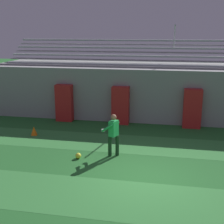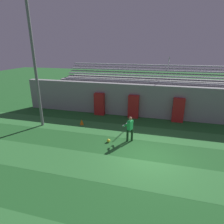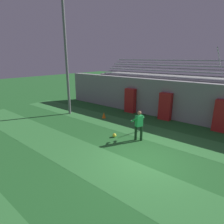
{
  "view_description": "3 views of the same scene",
  "coord_description": "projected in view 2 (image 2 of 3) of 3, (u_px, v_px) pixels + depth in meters",
  "views": [
    {
      "loc": [
        0.69,
        -9.45,
        4.74
      ],
      "look_at": [
        -1.48,
        1.97,
        1.68
      ],
      "focal_mm": 50.0,
      "sensor_mm": 36.0,
      "label": 1
    },
    {
      "loc": [
        0.31,
        -9.1,
        5.74
      ],
      "look_at": [
        -2.6,
        1.89,
        1.79
      ],
      "focal_mm": 30.0,
      "sensor_mm": 36.0,
      "label": 2
    },
    {
      "loc": [
        3.53,
        -6.54,
        4.36
      ],
      "look_at": [
        -3.17,
        1.57,
        1.3
      ],
      "focal_mm": 30.0,
      "sensor_mm": 36.0,
      "label": 3
    }
  ],
  "objects": [
    {
      "name": "traffic_cone",
      "position": [
        82.0,
        122.0,
        14.61
      ],
      "size": [
        0.3,
        0.3,
        0.42
      ],
      "primitive_type": "cone",
      "color": "orange",
      "rests_on": "ground"
    },
    {
      "name": "bleacher_stand",
      "position": [
        157.0,
        95.0,
        17.53
      ],
      "size": [
        18.0,
        3.35,
        5.03
      ],
      "color": "gray",
      "rests_on": "ground"
    },
    {
      "name": "soccer_ball",
      "position": [
        108.0,
        141.0,
        11.91
      ],
      "size": [
        0.22,
        0.22,
        0.22
      ],
      "primitive_type": "sphere",
      "color": "yellow",
      "rests_on": "ground"
    },
    {
      "name": "padding_pillar_gate_left",
      "position": [
        133.0,
        107.0,
        15.81
      ],
      "size": [
        0.88,
        0.44,
        1.96
      ],
      "primitive_type": "cube",
      "color": "#B21E1E",
      "rests_on": "ground"
    },
    {
      "name": "back_wall",
      "position": [
        156.0,
        102.0,
        15.74
      ],
      "size": [
        24.0,
        0.6,
        2.8
      ],
      "primitive_type": "cube",
      "color": "gray",
      "rests_on": "ground"
    },
    {
      "name": "floodlight_pole",
      "position": [
        32.0,
        47.0,
        12.68
      ],
      "size": [
        0.9,
        0.36,
        9.25
      ],
      "color": "slate",
      "rests_on": "ground"
    },
    {
      "name": "padding_pillar_far_left",
      "position": [
        99.0,
        104.0,
        16.55
      ],
      "size": [
        0.88,
        0.44,
        1.96
      ],
      "primitive_type": "cube",
      "color": "#B21E1E",
      "rests_on": "ground"
    },
    {
      "name": "goalkeeper",
      "position": [
        130.0,
        127.0,
        11.81
      ],
      "size": [
        0.68,
        0.7,
        1.67
      ],
      "color": "#143319",
      "rests_on": "ground"
    },
    {
      "name": "turf_stripe_mid",
      "position": [
        147.0,
        174.0,
        8.93
      ],
      "size": [
        28.0,
        2.27,
        0.01
      ],
      "primitive_type": "cube",
      "color": "#337A38",
      "rests_on": "ground"
    },
    {
      "name": "ground_plane",
      "position": [
        149.0,
        158.0,
        10.27
      ],
      "size": [
        80.0,
        80.0,
        0.0
      ],
      "primitive_type": "plane",
      "color": "#236028"
    },
    {
      "name": "turf_stripe_far",
      "position": [
        152.0,
        134.0,
        13.07
      ],
      "size": [
        28.0,
        2.27,
        0.01
      ],
      "primitive_type": "cube",
      "color": "#337A38",
      "rests_on": "ground"
    },
    {
      "name": "padding_pillar_gate_right",
      "position": [
        178.0,
        110.0,
        14.94
      ],
      "size": [
        0.88,
        0.44,
        1.96
      ],
      "primitive_type": "cube",
      "color": "#B21E1E",
      "rests_on": "ground"
    }
  ]
}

